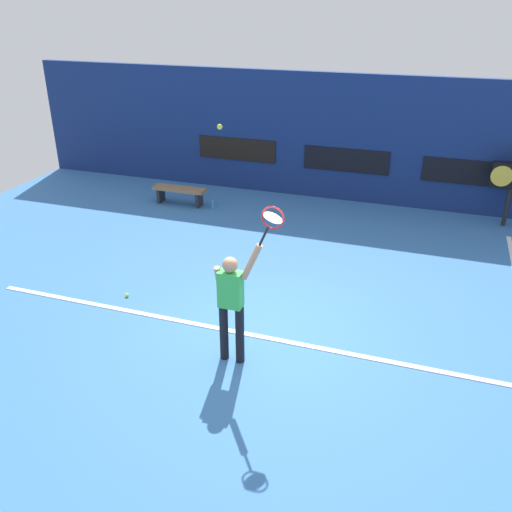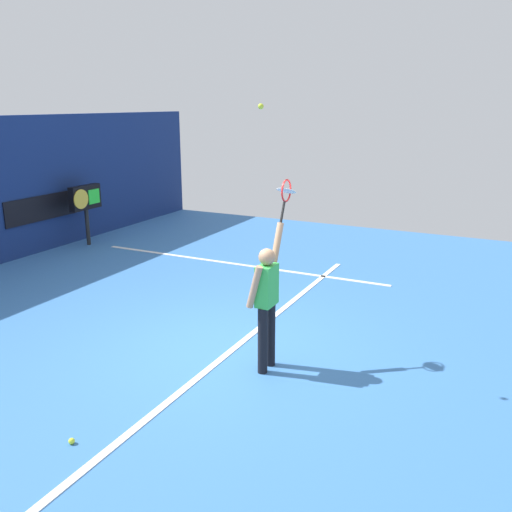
% 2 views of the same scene
% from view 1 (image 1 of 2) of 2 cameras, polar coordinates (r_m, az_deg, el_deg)
% --- Properties ---
extents(ground_plane, '(18.00, 18.00, 0.00)m').
position_cam_1_polar(ground_plane, '(8.80, 0.90, -8.24)').
color(ground_plane, '#3870B2').
extents(back_wall, '(18.00, 0.20, 3.22)m').
position_cam_1_polar(back_wall, '(14.33, 9.67, 12.03)').
color(back_wall, navy).
rests_on(back_wall, ground_plane).
extents(sponsor_banner_center, '(2.20, 0.03, 0.60)m').
position_cam_1_polar(sponsor_banner_center, '(14.35, 9.42, 9.89)').
color(sponsor_banner_center, black).
extents(sponsor_banner_portside, '(2.20, 0.03, 0.60)m').
position_cam_1_polar(sponsor_banner_portside, '(15.10, -2.02, 11.15)').
color(sponsor_banner_portside, black).
extents(sponsor_banner_starboard, '(2.20, 0.03, 0.60)m').
position_cam_1_polar(sponsor_banner_starboard, '(14.20, 21.50, 8.16)').
color(sponsor_banner_starboard, black).
extents(court_baseline, '(10.00, 0.10, 0.01)m').
position_cam_1_polar(court_baseline, '(8.73, 0.72, -8.51)').
color(court_baseline, white).
rests_on(court_baseline, ground_plane).
extents(tennis_player, '(0.72, 0.31, 1.96)m').
position_cam_1_polar(tennis_player, '(7.72, -2.60, -4.71)').
color(tennis_player, black).
rests_on(tennis_player, ground_plane).
extents(tennis_racket, '(0.41, 0.27, 0.62)m').
position_cam_1_polar(tennis_racket, '(6.96, 1.66, 3.81)').
color(tennis_racket, black).
extents(tennis_ball, '(0.07, 0.07, 0.07)m').
position_cam_1_polar(tennis_ball, '(6.89, -3.84, 13.38)').
color(tennis_ball, '#CCE033').
extents(court_bench, '(1.40, 0.36, 0.45)m').
position_cam_1_polar(court_bench, '(14.25, -8.04, 6.71)').
color(court_bench, olive).
rests_on(court_bench, ground_plane).
extents(water_bottle, '(0.07, 0.07, 0.24)m').
position_cam_1_polar(water_bottle, '(13.94, -4.57, 5.50)').
color(water_bottle, '#338CD8').
rests_on(water_bottle, ground_plane).
extents(spare_ball, '(0.07, 0.07, 0.07)m').
position_cam_1_polar(spare_ball, '(10.08, -13.40, -4.02)').
color(spare_ball, '#CCE033').
rests_on(spare_ball, ground_plane).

